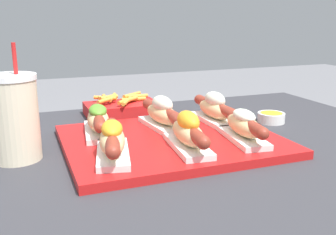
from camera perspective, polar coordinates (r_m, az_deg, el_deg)
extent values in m
cube|color=red|center=(0.88, 0.47, -3.40)|extent=(0.47, 0.38, 0.02)
cube|color=white|center=(0.76, -8.01, -5.25)|extent=(0.09, 0.17, 0.01)
ellipsoid|color=#E5C184|center=(0.75, -8.08, -3.24)|extent=(0.08, 0.15, 0.04)
cylinder|color=maroon|center=(0.75, -8.10, -2.72)|extent=(0.06, 0.18, 0.03)
sphere|color=maroon|center=(0.67, -8.00, -5.00)|extent=(0.03, 0.03, 0.03)
sphere|color=maroon|center=(0.84, -8.18, -0.91)|extent=(0.03, 0.03, 0.03)
ellipsoid|color=gold|center=(0.75, -8.14, -1.61)|extent=(0.06, 0.09, 0.03)
cube|color=white|center=(0.80, 2.89, -4.12)|extent=(0.08, 0.17, 0.01)
ellipsoid|color=#E5C184|center=(0.79, 2.91, -2.21)|extent=(0.06, 0.15, 0.04)
cylinder|color=maroon|center=(0.79, 2.92, -1.71)|extent=(0.04, 0.18, 0.03)
sphere|color=maroon|center=(0.71, 5.20, -3.67)|extent=(0.03, 0.03, 0.03)
sphere|color=maroon|center=(0.87, 1.07, -0.12)|extent=(0.03, 0.03, 0.03)
ellipsoid|color=gold|center=(0.79, 2.94, -0.48)|extent=(0.05, 0.08, 0.04)
cube|color=white|center=(0.87, 10.81, -2.85)|extent=(0.08, 0.17, 0.01)
ellipsoid|color=#E5C184|center=(0.86, 10.90, -1.08)|extent=(0.07, 0.15, 0.04)
cylinder|color=maroon|center=(0.86, 10.92, -0.62)|extent=(0.05, 0.18, 0.03)
sphere|color=maroon|center=(0.78, 13.59, -2.29)|extent=(0.03, 0.03, 0.03)
sphere|color=maroon|center=(0.94, 8.70, 0.78)|extent=(0.03, 0.03, 0.03)
ellipsoid|color=silver|center=(0.86, 10.97, 0.29)|extent=(0.05, 0.08, 0.02)
cube|color=white|center=(0.91, -10.03, -2.01)|extent=(0.08, 0.17, 0.01)
ellipsoid|color=#E5C184|center=(0.90, -10.11, -0.31)|extent=(0.07, 0.15, 0.04)
cylinder|color=maroon|center=(0.90, -10.13, 0.13)|extent=(0.05, 0.18, 0.03)
sphere|color=maroon|center=(0.82, -9.75, -1.40)|extent=(0.03, 0.03, 0.03)
sphere|color=maroon|center=(0.99, -10.44, 1.40)|extent=(0.03, 0.03, 0.03)
ellipsoid|color=#5B992D|center=(0.90, -10.17, 1.01)|extent=(0.05, 0.08, 0.03)
cube|color=white|center=(0.95, -0.83, -1.11)|extent=(0.07, 0.17, 0.01)
ellipsoid|color=#E5C184|center=(0.94, -0.83, 0.53)|extent=(0.06, 0.15, 0.04)
cylinder|color=maroon|center=(0.94, -0.83, 0.95)|extent=(0.04, 0.18, 0.03)
sphere|color=maroon|center=(0.86, 1.73, -0.31)|extent=(0.03, 0.03, 0.03)
sphere|color=maroon|center=(1.02, -3.00, 2.02)|extent=(0.03, 0.03, 0.03)
ellipsoid|color=silver|center=(0.94, -0.84, 1.99)|extent=(0.05, 0.08, 0.04)
cube|color=white|center=(1.00, 6.73, -0.32)|extent=(0.06, 0.16, 0.01)
ellipsoid|color=#E5C184|center=(1.00, 6.78, 1.23)|extent=(0.05, 0.14, 0.04)
cylinder|color=maroon|center=(1.00, 6.79, 1.63)|extent=(0.03, 0.18, 0.03)
sphere|color=maroon|center=(0.92, 9.43, 0.46)|extent=(0.03, 0.03, 0.03)
sphere|color=maroon|center=(1.07, 4.53, 2.64)|extent=(0.03, 0.03, 0.03)
ellipsoid|color=silver|center=(0.99, 6.82, 2.62)|extent=(0.04, 0.08, 0.04)
cylinder|color=white|center=(1.10, 14.74, -0.02)|extent=(0.07, 0.07, 0.03)
cylinder|color=yellow|center=(1.09, 14.77, 0.41)|extent=(0.06, 0.06, 0.01)
cylinder|color=beige|center=(0.83, -21.41, -0.41)|extent=(0.09, 0.09, 0.16)
cylinder|color=white|center=(0.81, -21.98, 5.46)|extent=(0.10, 0.10, 0.01)
cylinder|color=red|center=(0.81, -21.37, 7.99)|extent=(0.01, 0.01, 0.06)
cube|color=red|center=(1.15, -6.70, 1.24)|extent=(0.21, 0.12, 0.03)
cylinder|color=gold|center=(1.16, -8.68, 2.92)|extent=(0.06, 0.02, 0.01)
cylinder|color=gold|center=(1.12, -5.85, 2.51)|extent=(0.07, 0.06, 0.01)
cylinder|color=gold|center=(1.15, -8.72, 2.92)|extent=(0.05, 0.04, 0.01)
cylinder|color=gold|center=(1.11, -9.18, 2.44)|extent=(0.05, 0.05, 0.01)
cylinder|color=gold|center=(1.16, -9.08, 2.84)|extent=(0.06, 0.05, 0.01)
cylinder|color=gold|center=(1.11, -5.99, 2.36)|extent=(0.05, 0.08, 0.01)
cylinder|color=gold|center=(1.18, -5.26, 3.29)|extent=(0.07, 0.05, 0.01)
cylinder|color=gold|center=(1.16, -5.01, 2.67)|extent=(0.07, 0.01, 0.01)
cylinder|color=gold|center=(1.17, -4.41, 3.13)|extent=(0.06, 0.02, 0.01)
cylinder|color=gold|center=(1.16, -8.07, 2.92)|extent=(0.04, 0.09, 0.01)
cylinder|color=gold|center=(1.15, -9.23, 2.84)|extent=(0.02, 0.07, 0.01)
cylinder|color=gold|center=(1.16, -5.48, 2.70)|extent=(0.04, 0.05, 0.01)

